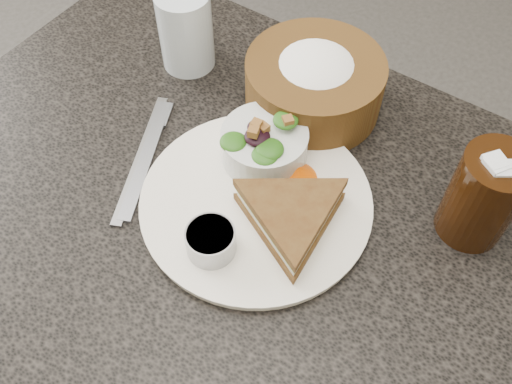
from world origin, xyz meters
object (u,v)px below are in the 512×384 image
Objects in this scene: sandwich at (291,216)px; bread_basket at (315,77)px; dressing_ramekin at (211,241)px; water_glass at (186,30)px; dining_table at (251,326)px; cola_glass at (485,193)px; dinner_plate at (256,202)px; salad_bowl at (264,141)px.

bread_basket is at bearing 139.27° from sandwich.
water_glass is at bearing 132.41° from dressing_ramekin.
water_glass is at bearing 142.42° from dining_table.
cola_glass is at bearing -14.58° from bread_basket.
bread_basket is at bearing 99.15° from dinner_plate.
salad_bowl is at bearing 165.63° from sandwich.
cola_glass is at bearing 12.34° from salad_bowl.
dining_table is 0.41m from sandwich.
dinner_plate is 0.07m from sandwich.
dining_table is at bearing -149.41° from cola_glass.
dressing_ramekin is 0.49× the size of water_glass.
sandwich is at bearing -8.80° from dinner_plate.
sandwich is (0.06, -0.01, 0.03)m from dinner_plate.
sandwich is 1.43× the size of salad_bowl.
salad_bowl is at bearing 115.03° from dinner_plate.
salad_bowl is (-0.03, 0.08, 0.42)m from dining_table.
salad_bowl is 0.24m from water_glass.
dining_table is at bearing -86.49° from dinner_plate.
dressing_ramekin is 0.35m from water_glass.
cola_glass is 1.15× the size of water_glass.
bread_basket is at bearing 165.42° from cola_glass.
water_glass is at bearing 174.90° from sandwich.
salad_bowl is (-0.09, 0.07, 0.01)m from sandwich.
dressing_ramekin is at bearing -47.59° from water_glass.
dinner_plate is at bearing -64.97° from salad_bowl.
sandwich is 1.16× the size of cola_glass.
bread_basket is 1.60× the size of water_glass.
salad_bowl reaches higher than dressing_ramekin.
dining_table is 6.04× the size of sandwich.
sandwich is 2.73× the size of dressing_ramekin.
dining_table is at bearing -37.58° from water_glass.
dinner_plate is 0.08m from salad_bowl.
sandwich is (0.06, 0.01, 0.41)m from dining_table.
bread_basket is at bearing 7.17° from water_glass.
cola_glass is (0.27, -0.07, 0.02)m from bread_basket.
bread_basket reaches higher than dining_table.
cola_glass is at bearing -5.28° from water_glass.
water_glass is (-0.21, 0.10, 0.02)m from salad_bowl.
salad_bowl is at bearing -167.66° from cola_glass.
salad_bowl is 1.90× the size of dressing_ramekin.
dressing_ramekin reaches higher than dinner_plate.
water_glass is (-0.30, 0.18, 0.03)m from sandwich.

